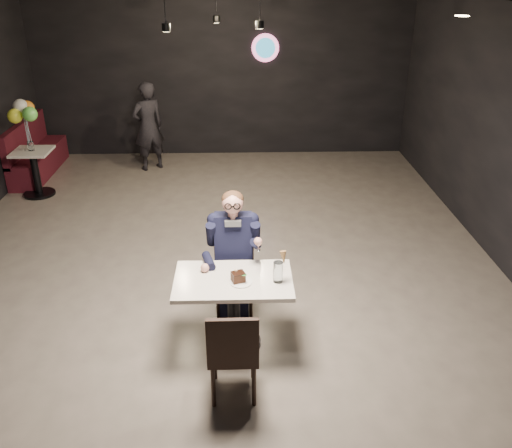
{
  "coord_description": "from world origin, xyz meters",
  "views": [
    {
      "loc": [
        0.32,
        -5.8,
        3.4
      ],
      "look_at": [
        0.47,
        -0.88,
        1.02
      ],
      "focal_mm": 38.0,
      "sensor_mm": 36.0,
      "label": 1
    }
  ],
  "objects_px": {
    "chair_far": "(234,275)",
    "chair_near": "(233,349)",
    "sundae_glass": "(278,272)",
    "balloon_vase": "(31,146)",
    "seated_man": "(234,253)",
    "passerby": "(148,127)",
    "main_table": "(234,312)",
    "booth_bench": "(37,148)",
    "side_table": "(36,174)"
  },
  "relations": [
    {
      "from": "chair_far",
      "to": "chair_near",
      "type": "distance_m",
      "value": 1.21
    },
    {
      "from": "sundae_glass",
      "to": "balloon_vase",
      "type": "distance_m",
      "value": 5.37
    },
    {
      "from": "chair_far",
      "to": "seated_man",
      "type": "bearing_deg",
      "value": 0.0
    },
    {
      "from": "chair_far",
      "to": "seated_man",
      "type": "height_order",
      "value": "seated_man"
    },
    {
      "from": "passerby",
      "to": "chair_near",
      "type": "bearing_deg",
      "value": 72.85
    },
    {
      "from": "main_table",
      "to": "seated_man",
      "type": "bearing_deg",
      "value": 90.0
    },
    {
      "from": "chair_near",
      "to": "booth_bench",
      "type": "distance_m",
      "value": 6.58
    },
    {
      "from": "chair_far",
      "to": "seated_man",
      "type": "xyz_separation_m",
      "value": [
        0.0,
        0.0,
        0.26
      ]
    },
    {
      "from": "chair_far",
      "to": "side_table",
      "type": "distance_m",
      "value": 4.64
    },
    {
      "from": "sundae_glass",
      "to": "booth_bench",
      "type": "height_order",
      "value": "sundae_glass"
    },
    {
      "from": "sundae_glass",
      "to": "booth_bench",
      "type": "bearing_deg",
      "value": 128.09
    },
    {
      "from": "side_table",
      "to": "chair_near",
      "type": "bearing_deg",
      "value": -55.14
    },
    {
      "from": "main_table",
      "to": "booth_bench",
      "type": "height_order",
      "value": "booth_bench"
    },
    {
      "from": "chair_near",
      "to": "side_table",
      "type": "distance_m",
      "value": 5.58
    },
    {
      "from": "main_table",
      "to": "seated_man",
      "type": "height_order",
      "value": "seated_man"
    },
    {
      "from": "booth_bench",
      "to": "passerby",
      "type": "bearing_deg",
      "value": 5.88
    },
    {
      "from": "chair_near",
      "to": "seated_man",
      "type": "bearing_deg",
      "value": 89.79
    },
    {
      "from": "chair_far",
      "to": "side_table",
      "type": "bearing_deg",
      "value": 133.43
    },
    {
      "from": "chair_far",
      "to": "chair_near",
      "type": "relative_size",
      "value": 1.0
    },
    {
      "from": "booth_bench",
      "to": "chair_far",
      "type": "bearing_deg",
      "value": -51.39
    },
    {
      "from": "sundae_glass",
      "to": "side_table",
      "type": "bearing_deg",
      "value": 132.16
    },
    {
      "from": "side_table",
      "to": "passerby",
      "type": "bearing_deg",
      "value": 36.12
    },
    {
      "from": "chair_near",
      "to": "booth_bench",
      "type": "relative_size",
      "value": 0.49
    },
    {
      "from": "passerby",
      "to": "side_table",
      "type": "bearing_deg",
      "value": 4.0
    },
    {
      "from": "chair_near",
      "to": "balloon_vase",
      "type": "bearing_deg",
      "value": 124.65
    },
    {
      "from": "passerby",
      "to": "booth_bench",
      "type": "bearing_deg",
      "value": -26.23
    },
    {
      "from": "sundae_glass",
      "to": "side_table",
      "type": "relative_size",
      "value": 0.28
    },
    {
      "from": "chair_near",
      "to": "booth_bench",
      "type": "bearing_deg",
      "value": 121.82
    },
    {
      "from": "chair_near",
      "to": "passerby",
      "type": "xyz_separation_m",
      "value": [
        -1.54,
        5.78,
        0.32
      ]
    },
    {
      "from": "main_table",
      "to": "side_table",
      "type": "height_order",
      "value": "main_table"
    },
    {
      "from": "seated_man",
      "to": "balloon_vase",
      "type": "relative_size",
      "value": 10.12
    },
    {
      "from": "chair_near",
      "to": "seated_man",
      "type": "relative_size",
      "value": 0.64
    },
    {
      "from": "side_table",
      "to": "sundae_glass",
      "type": "bearing_deg",
      "value": -47.84
    },
    {
      "from": "sundae_glass",
      "to": "chair_near",
      "type": "bearing_deg",
      "value": -124.49
    },
    {
      "from": "chair_far",
      "to": "balloon_vase",
      "type": "bearing_deg",
      "value": 133.43
    },
    {
      "from": "chair_far",
      "to": "booth_bench",
      "type": "relative_size",
      "value": 0.49
    },
    {
      "from": "seated_man",
      "to": "side_table",
      "type": "height_order",
      "value": "seated_man"
    },
    {
      "from": "main_table",
      "to": "sundae_glass",
      "type": "distance_m",
      "value": 0.63
    },
    {
      "from": "main_table",
      "to": "seated_man",
      "type": "relative_size",
      "value": 0.76
    },
    {
      "from": "main_table",
      "to": "sundae_glass",
      "type": "height_order",
      "value": "sundae_glass"
    },
    {
      "from": "main_table",
      "to": "sundae_glass",
      "type": "xyz_separation_m",
      "value": [
        0.41,
        -0.06,
        0.48
      ]
    },
    {
      "from": "chair_far",
      "to": "passerby",
      "type": "distance_m",
      "value": 4.83
    },
    {
      "from": "chair_far",
      "to": "balloon_vase",
      "type": "xyz_separation_m",
      "value": [
        -3.19,
        3.37,
        0.36
      ]
    },
    {
      "from": "main_table",
      "to": "balloon_vase",
      "type": "height_order",
      "value": "balloon_vase"
    },
    {
      "from": "seated_man",
      "to": "balloon_vase",
      "type": "distance_m",
      "value": 4.64
    },
    {
      "from": "main_table",
      "to": "side_table",
      "type": "relative_size",
      "value": 1.55
    },
    {
      "from": "chair_near",
      "to": "seated_man",
      "type": "height_order",
      "value": "seated_man"
    },
    {
      "from": "chair_near",
      "to": "balloon_vase",
      "type": "height_order",
      "value": "chair_near"
    },
    {
      "from": "seated_man",
      "to": "passerby",
      "type": "bearing_deg",
      "value": 108.67
    },
    {
      "from": "sundae_glass",
      "to": "balloon_vase",
      "type": "xyz_separation_m",
      "value": [
        -3.6,
        3.98,
        -0.03
      ]
    }
  ]
}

